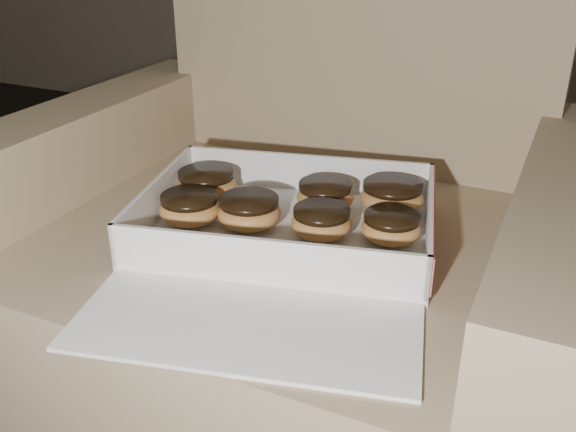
# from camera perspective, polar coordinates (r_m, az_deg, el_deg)

# --- Properties ---
(armchair) EXTENTS (0.83, 0.70, 0.86)m
(armchair) POSITION_cam_1_polar(r_m,az_deg,el_deg) (1.01, 0.89, -5.30)
(armchair) COLOR tan
(armchair) RESTS_ON floor
(bakery_box) EXTENTS (0.47, 0.52, 0.07)m
(bakery_box) POSITION_cam_1_polar(r_m,az_deg,el_deg) (0.84, -0.35, -2.10)
(bakery_box) COLOR white
(bakery_box) RESTS_ON armchair
(donut_a) EXTENTS (0.09, 0.09, 0.04)m
(donut_a) POSITION_cam_1_polar(r_m,az_deg,el_deg) (0.88, -3.47, 0.43)
(donut_a) COLOR gold
(donut_a) RESTS_ON bakery_box
(donut_b) EXTENTS (0.09, 0.09, 0.04)m
(donut_b) POSITION_cam_1_polar(r_m,az_deg,el_deg) (0.97, -7.24, 2.84)
(donut_b) COLOR gold
(donut_b) RESTS_ON bakery_box
(donut_c) EXTENTS (0.08, 0.08, 0.04)m
(donut_c) POSITION_cam_1_polar(r_m,az_deg,el_deg) (0.85, 2.99, -0.48)
(donut_c) COLOR gold
(donut_c) RESTS_ON bakery_box
(donut_d) EXTENTS (0.08, 0.08, 0.04)m
(donut_d) POSITION_cam_1_polar(r_m,az_deg,el_deg) (0.85, 9.15, -0.94)
(donut_d) COLOR gold
(donut_d) RESTS_ON bakery_box
(donut_e) EXTENTS (0.09, 0.09, 0.05)m
(donut_e) POSITION_cam_1_polar(r_m,az_deg,el_deg) (0.93, 9.23, 1.74)
(donut_e) COLOR gold
(donut_e) RESTS_ON bakery_box
(donut_f) EXTENTS (0.08, 0.08, 0.04)m
(donut_f) POSITION_cam_1_polar(r_m,az_deg,el_deg) (0.93, 3.31, 1.86)
(donut_f) COLOR gold
(donut_f) RESTS_ON bakery_box
(donut_g) EXTENTS (0.08, 0.08, 0.04)m
(donut_g) POSITION_cam_1_polar(r_m,az_deg,el_deg) (0.90, -8.73, 0.73)
(donut_g) COLOR gold
(donut_g) RESTS_ON bakery_box
(crumb_a) EXTENTS (0.01, 0.01, 0.00)m
(crumb_a) POSITION_cam_1_polar(r_m,az_deg,el_deg) (0.86, -6.32, -1.77)
(crumb_a) COLOR black
(crumb_a) RESTS_ON bakery_box
(crumb_b) EXTENTS (0.01, 0.01, 0.00)m
(crumb_b) POSITION_cam_1_polar(r_m,az_deg,el_deg) (0.85, 4.21, -2.02)
(crumb_b) COLOR black
(crumb_b) RESTS_ON bakery_box
(crumb_c) EXTENTS (0.01, 0.01, 0.00)m
(crumb_c) POSITION_cam_1_polar(r_m,az_deg,el_deg) (0.79, -6.64, -4.37)
(crumb_c) COLOR black
(crumb_c) RESTS_ON bakery_box
(crumb_d) EXTENTS (0.01, 0.01, 0.00)m
(crumb_d) POSITION_cam_1_polar(r_m,az_deg,el_deg) (0.82, -2.69, -2.99)
(crumb_d) COLOR black
(crumb_d) RESTS_ON bakery_box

